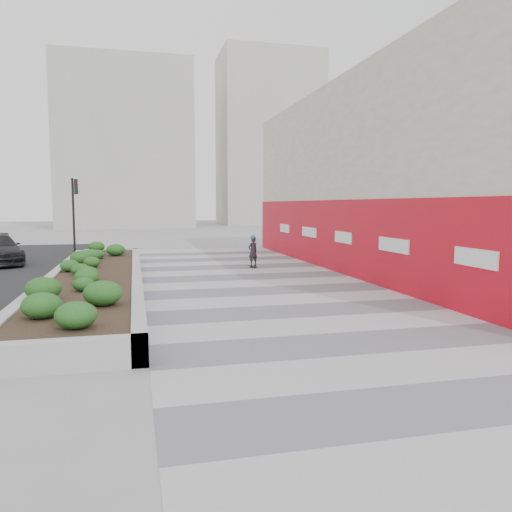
# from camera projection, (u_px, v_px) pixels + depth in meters

# --- Properties ---
(ground) EXTENTS (160.00, 160.00, 0.00)m
(ground) POSITION_uv_depth(u_px,v_px,m) (324.00, 327.00, 11.47)
(ground) COLOR gray
(ground) RESTS_ON ground
(walkway) EXTENTS (8.00, 36.00, 0.01)m
(walkway) POSITION_uv_depth(u_px,v_px,m) (286.00, 302.00, 14.36)
(walkway) COLOR #A8A8AD
(walkway) RESTS_ON ground
(building) EXTENTS (6.04, 24.08, 8.00)m
(building) POSITION_uv_depth(u_px,v_px,m) (401.00, 177.00, 21.38)
(building) COLOR #BFB4A3
(building) RESTS_ON ground
(planter) EXTENTS (3.00, 18.00, 0.90)m
(planter) POSITION_uv_depth(u_px,v_px,m) (96.00, 275.00, 16.88)
(planter) COLOR #9E9EA0
(planter) RESTS_ON ground
(traffic_signal_near) EXTENTS (0.33, 0.28, 4.20)m
(traffic_signal_near) POSITION_uv_depth(u_px,v_px,m) (75.00, 206.00, 26.38)
(traffic_signal_near) COLOR black
(traffic_signal_near) RESTS_ON ground
(distant_bldg_north_l) EXTENTS (16.00, 12.00, 20.00)m
(distant_bldg_north_l) POSITION_uv_depth(u_px,v_px,m) (125.00, 147.00, 62.40)
(distant_bldg_north_l) COLOR #ADAAA3
(distant_bldg_north_l) RESTS_ON ground
(distant_bldg_north_r) EXTENTS (14.00, 10.00, 24.00)m
(distant_bldg_north_r) POSITION_uv_depth(u_px,v_px,m) (269.00, 141.00, 71.76)
(distant_bldg_north_r) COLOR #ADAAA3
(distant_bldg_north_r) RESTS_ON ground
(manhole_cover) EXTENTS (0.44, 0.44, 0.01)m
(manhole_cover) POSITION_uv_depth(u_px,v_px,m) (302.00, 301.00, 14.48)
(manhole_cover) COLOR #595654
(manhole_cover) RESTS_ON ground
(skateboarder) EXTENTS (0.57, 0.74, 1.46)m
(skateboarder) POSITION_uv_depth(u_px,v_px,m) (253.00, 251.00, 22.15)
(skateboarder) COLOR beige
(skateboarder) RESTS_ON ground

